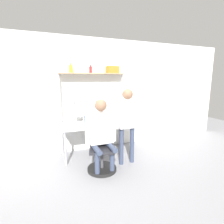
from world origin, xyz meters
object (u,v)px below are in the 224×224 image
laptop (91,123)px  person_standing (127,117)px  cell_phone (103,125)px  person_seated (102,130)px  office_chair (102,156)px  bottle_red (91,69)px  storage_box (112,70)px  monitor (88,110)px  bottle_amber (71,69)px

laptop → person_standing: 0.81m
cell_phone → person_seated: size_ratio=0.11×
cell_phone → person_standing: (0.36, -0.44, 0.23)m
office_chair → bottle_red: size_ratio=5.06×
office_chair → storage_box: (0.62, 0.99, 1.68)m
laptop → cell_phone: (0.25, -0.07, -0.06)m
cell_phone → office_chair: size_ratio=0.16×
person_standing → bottle_red: (-0.49, 0.94, 0.97)m
laptop → storage_box: size_ratio=1.20×
monitor → storage_box: (0.62, 0.05, 0.94)m
cell_phone → laptop: bearing=163.9°
cell_phone → person_standing: bearing=-50.8°
person_seated → person_standing: 0.61m
monitor → person_seated: (-0.01, -0.99, -0.21)m
storage_box → laptop: bearing=-147.3°
person_seated → monitor: bearing=89.5°
monitor → storage_box: storage_box is taller
bottle_red → laptop: bearing=-106.4°
bottle_amber → bottle_red: bearing=0.0°
office_chair → storage_box: size_ratio=3.23×
office_chair → cell_phone: bearing=67.0°
laptop → storage_box: (0.66, 0.43, 1.15)m
monitor → laptop: size_ratio=1.91×
bottle_amber → monitor: bearing=-7.3°
laptop → storage_box: 1.40m
person_standing → bottle_amber: 1.65m
bottle_amber → cell_phone: bearing=-40.9°
office_chair → person_standing: size_ratio=0.59×
office_chair → monitor: bearing=90.3°
monitor → person_standing: (0.57, -0.89, -0.04)m
laptop → cell_phone: 0.27m
person_seated → person_standing: bearing=9.8°
bottle_amber → person_seated: bearing=-71.1°
bottle_red → storage_box: bottle_red is taller
laptop → person_seated: bearing=-87.0°
office_chair → bottle_amber: 1.99m
person_seated → bottle_red: bearing=84.9°
cell_phone → bottle_amber: (-0.58, 0.50, 1.21)m
person_standing → person_seated: bearing=-170.2°
person_seated → storage_box: storage_box is taller
monitor → storage_box: size_ratio=2.29×
person_standing → laptop: bearing=140.1°
monitor → person_seated: bearing=-90.5°
laptop → bottle_red: bearing=73.6°
cell_phone → person_seated: bearing=-112.5°
monitor → bottle_amber: size_ratio=3.23×
laptop → office_chair: size_ratio=0.37×
monitor → bottle_red: size_ratio=3.58×
bottle_red → bottle_amber: bearing=180.0°
monitor → laptop: bearing=-96.0°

